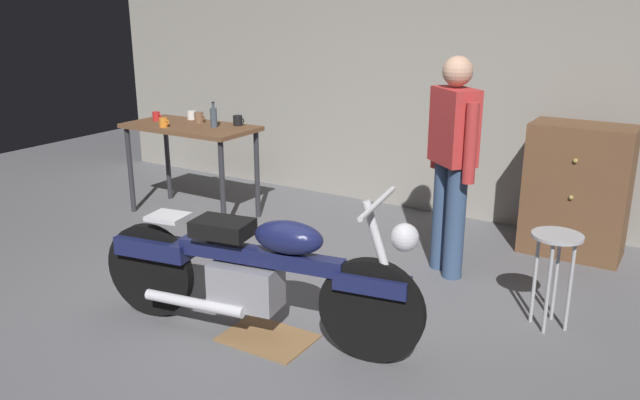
# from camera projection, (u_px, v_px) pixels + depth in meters

# --- Properties ---
(ground_plane) EXTENTS (12.00, 12.00, 0.00)m
(ground_plane) POSITION_uv_depth(u_px,v_px,m) (262.00, 317.00, 4.34)
(ground_plane) COLOR slate
(back_wall) EXTENTS (8.00, 0.12, 3.10)m
(back_wall) POSITION_uv_depth(u_px,v_px,m) (432.00, 54.00, 6.17)
(back_wall) COLOR gray
(back_wall) RESTS_ON ground_plane
(workbench) EXTENTS (1.30, 0.64, 0.90)m
(workbench) POSITION_uv_depth(u_px,v_px,m) (191.00, 137.00, 6.22)
(workbench) COLOR brown
(workbench) RESTS_ON ground_plane
(motorcycle) EXTENTS (2.17, 0.71, 1.00)m
(motorcycle) POSITION_uv_depth(u_px,v_px,m) (255.00, 270.00, 3.98)
(motorcycle) COLOR black
(motorcycle) RESTS_ON ground_plane
(person_standing) EXTENTS (0.46, 0.41, 1.67)m
(person_standing) POSITION_uv_depth(u_px,v_px,m) (452.00, 157.00, 4.81)
(person_standing) COLOR #385074
(person_standing) RESTS_ON ground_plane
(shop_stool) EXTENTS (0.32, 0.32, 0.64)m
(shop_stool) POSITION_uv_depth(u_px,v_px,m) (555.00, 255.00, 4.09)
(shop_stool) COLOR #B2B2B7
(shop_stool) RESTS_ON ground_plane
(wooden_dresser) EXTENTS (0.80, 0.47, 1.10)m
(wooden_dresser) POSITION_uv_depth(u_px,v_px,m) (577.00, 191.00, 5.29)
(wooden_dresser) COLOR brown
(wooden_dresser) RESTS_ON ground_plane
(drip_tray) EXTENTS (0.56, 0.40, 0.01)m
(drip_tray) POSITION_uv_depth(u_px,v_px,m) (268.00, 338.00, 4.07)
(drip_tray) COLOR olive
(drip_tray) RESTS_ON ground_plane
(mug_brown_stoneware) EXTENTS (0.12, 0.09, 0.10)m
(mug_brown_stoneware) POSITION_uv_depth(u_px,v_px,m) (199.00, 117.00, 6.29)
(mug_brown_stoneware) COLOR brown
(mug_brown_stoneware) RESTS_ON workbench
(mug_red_diner) EXTENTS (0.10, 0.07, 0.09)m
(mug_red_diner) POSITION_uv_depth(u_px,v_px,m) (156.00, 116.00, 6.40)
(mug_red_diner) COLOR red
(mug_red_diner) RESTS_ON workbench
(mug_orange_travel) EXTENTS (0.11, 0.08, 0.09)m
(mug_orange_travel) POSITION_uv_depth(u_px,v_px,m) (164.00, 122.00, 6.07)
(mug_orange_travel) COLOR orange
(mug_orange_travel) RESTS_ON workbench
(mug_black_matte) EXTENTS (0.12, 0.09, 0.10)m
(mug_black_matte) POSITION_uv_depth(u_px,v_px,m) (238.00, 120.00, 6.15)
(mug_black_matte) COLOR black
(mug_black_matte) RESTS_ON workbench
(mug_white_ceramic) EXTENTS (0.12, 0.09, 0.09)m
(mug_white_ceramic) POSITION_uv_depth(u_px,v_px,m) (192.00, 115.00, 6.46)
(mug_white_ceramic) COLOR white
(mug_white_ceramic) RESTS_ON workbench
(bottle) EXTENTS (0.06, 0.06, 0.24)m
(bottle) POSITION_uv_depth(u_px,v_px,m) (214.00, 117.00, 6.05)
(bottle) COLOR #3F4C59
(bottle) RESTS_ON workbench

